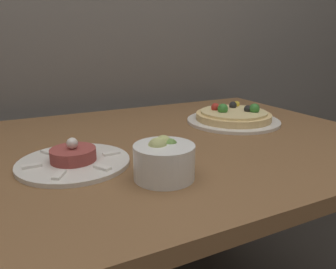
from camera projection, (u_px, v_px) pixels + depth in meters
The scene contains 4 objects.
dining_table at pixel (139, 175), 0.91m from camera, with size 1.37×0.89×0.76m.
pizza_plate at pixel (233, 117), 1.10m from camera, with size 0.31×0.31×0.07m.
tartare_plate at pixel (74, 160), 0.73m from camera, with size 0.25×0.25×0.06m.
small_bowl at pixel (164, 160), 0.66m from camera, with size 0.12×0.12×0.08m.
Camera 1 is at (-0.31, -0.34, 1.04)m, focal length 35.00 mm.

